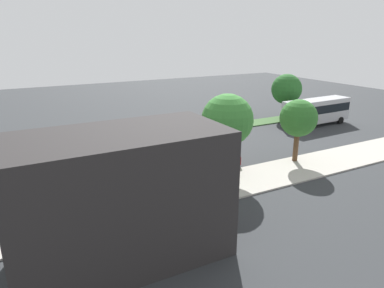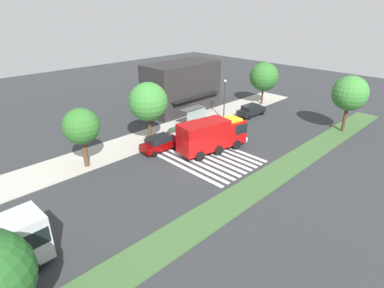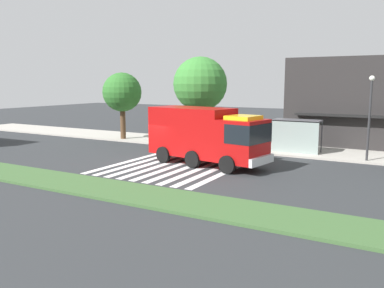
% 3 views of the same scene
% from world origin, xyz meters
% --- Properties ---
extents(ground_plane, '(120.00, 120.00, 0.00)m').
position_xyz_m(ground_plane, '(0.00, 0.00, 0.00)').
color(ground_plane, '#2D3033').
extents(sidewalk, '(60.00, 5.16, 0.14)m').
position_xyz_m(sidewalk, '(0.00, 8.58, 0.07)').
color(sidewalk, '#ADA89E').
rests_on(sidewalk, ground_plane).
extents(median_strip, '(60.00, 3.00, 0.14)m').
position_xyz_m(median_strip, '(0.00, -7.49, 0.07)').
color(median_strip, '#3D6033').
rests_on(median_strip, ground_plane).
extents(crosswalk, '(7.65, 10.79, 0.01)m').
position_xyz_m(crosswalk, '(2.26, 0.00, 0.01)').
color(crosswalk, silver).
rests_on(crosswalk, ground_plane).
extents(fire_truck, '(8.64, 4.01, 3.73)m').
position_xyz_m(fire_truck, '(3.92, 0.58, 2.05)').
color(fire_truck, '#A50C0C').
rests_on(fire_truck, ground_plane).
extents(parked_car_west, '(4.74, 2.24, 1.80)m').
position_xyz_m(parked_car_west, '(-0.37, 4.80, 0.92)').
color(parked_car_west, '#720505').
rests_on(parked_car_west, ground_plane).
extents(parked_car_mid, '(4.81, 2.24, 1.71)m').
position_xyz_m(parked_car_mid, '(17.14, 4.80, 0.88)').
color(parked_car_mid, black).
rests_on(parked_car_mid, ground_plane).
extents(bus_stop_shelter, '(3.50, 1.40, 2.46)m').
position_xyz_m(bus_stop_shelter, '(7.84, 7.47, 1.89)').
color(bus_stop_shelter, '#4C4C51').
rests_on(bus_stop_shelter, sidewalk).
extents(bench_near_shelter, '(1.60, 0.50, 0.90)m').
position_xyz_m(bench_near_shelter, '(3.84, 7.47, 0.59)').
color(bench_near_shelter, '#2D472D').
rests_on(bench_near_shelter, sidewalk).
extents(bench_west_of_shelter, '(1.60, 0.50, 0.90)m').
position_xyz_m(bench_west_of_shelter, '(0.28, 7.47, 0.59)').
color(bench_west_of_shelter, '#4C3823').
rests_on(bench_west_of_shelter, sidewalk).
extents(street_lamp, '(0.36, 0.36, 5.68)m').
position_xyz_m(street_lamp, '(12.94, 6.59, 3.53)').
color(street_lamp, '#2D2D30').
rests_on(street_lamp, sidewalk).
extents(storefront_building, '(11.60, 6.60, 7.42)m').
position_xyz_m(storefront_building, '(11.55, 14.05, 3.71)').
color(storefront_building, '#282626').
rests_on(storefront_building, ground_plane).
extents(sidewalk_tree_far_west, '(3.61, 3.61, 6.16)m').
position_xyz_m(sidewalk_tree_far_west, '(-8.31, 6.99, 4.45)').
color(sidewalk_tree_far_west, '#513823').
rests_on(sidewalk_tree_far_west, sidewalk).
extents(sidewalk_tree_west, '(4.46, 4.46, 7.35)m').
position_xyz_m(sidewalk_tree_west, '(-0.09, 6.99, 5.24)').
color(sidewalk_tree_west, '#513823').
rests_on(sidewalk_tree_west, sidewalk).
extents(sidewalk_tree_center, '(4.59, 4.59, 6.79)m').
position_xyz_m(sidewalk_tree_center, '(23.24, 6.99, 4.63)').
color(sidewalk_tree_center, '#47301E').
rests_on(sidewalk_tree_center, sidewalk).
extents(median_tree_west, '(4.37, 4.37, 7.23)m').
position_xyz_m(median_tree_west, '(20.39, -7.49, 5.17)').
color(median_tree_west, '#47301E').
rests_on(median_tree_west, median_strip).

